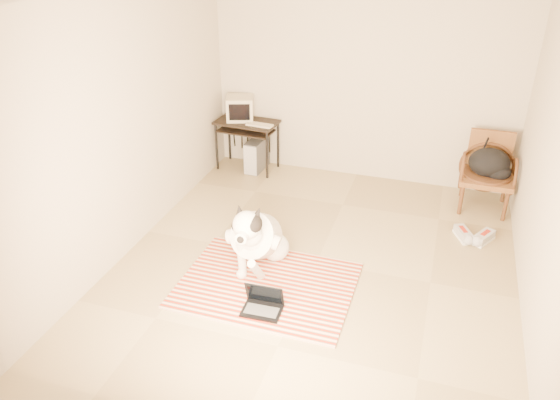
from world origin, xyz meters
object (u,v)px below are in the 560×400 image
at_px(crt_monitor, 240,108).
at_px(laptop, 263,304).
at_px(pc_tower, 257,155).
at_px(rattan_chair, 487,172).
at_px(backpack, 491,164).
at_px(dog, 257,238).
at_px(computer_desk, 247,128).

bearing_deg(crt_monitor, laptop, -65.16).
bearing_deg(pc_tower, crt_monitor, 168.39).
bearing_deg(rattan_chair, backpack, -67.71).
relative_size(crt_monitor, pc_tower, 0.92).
distance_m(crt_monitor, backpack, 3.33).
relative_size(dog, computer_desk, 1.37).
height_order(computer_desk, crt_monitor, crt_monitor).
bearing_deg(backpack, laptop, -125.73).
bearing_deg(rattan_chair, laptop, -124.98).
height_order(pc_tower, rattan_chair, rattan_chair).
bearing_deg(pc_tower, rattan_chair, -2.84).
height_order(laptop, computer_desk, computer_desk).
bearing_deg(dog, pc_tower, 110.14).
relative_size(dog, crt_monitor, 2.68).
bearing_deg(dog, laptop, -65.94).
bearing_deg(backpack, pc_tower, 176.28).
bearing_deg(rattan_chair, dog, -136.49).
xyz_separation_m(dog, computer_desk, (-0.96, 2.24, 0.26)).
distance_m(crt_monitor, pc_tower, 0.69).
height_order(laptop, backpack, backpack).
height_order(crt_monitor, pc_tower, crt_monitor).
bearing_deg(dog, computer_desk, 113.25).
height_order(pc_tower, backpack, backpack).
distance_m(computer_desk, rattan_chair, 3.19).
xyz_separation_m(dog, crt_monitor, (-1.08, 2.31, 0.51)).
bearing_deg(backpack, computer_desk, 176.67).
xyz_separation_m(pc_tower, rattan_chair, (3.04, -0.15, 0.24)).
bearing_deg(dog, rattan_chair, 43.51).
bearing_deg(pc_tower, computer_desk, -174.71).
height_order(crt_monitor, rattan_chair, crt_monitor).
bearing_deg(computer_desk, dog, -66.75).
bearing_deg(computer_desk, pc_tower, 5.29).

